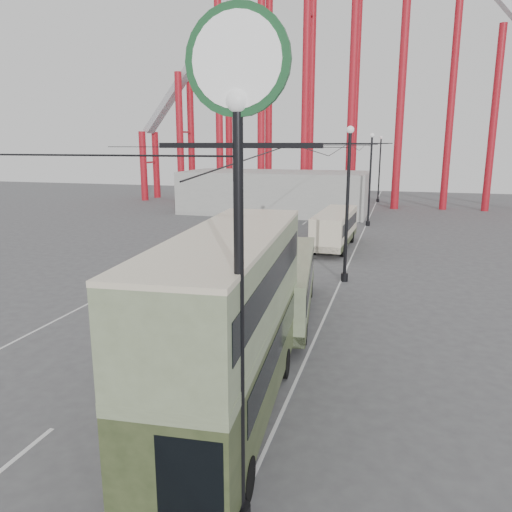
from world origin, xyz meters
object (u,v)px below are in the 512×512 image
(single_decker_green, at_px, (286,283))
(lamp_post_near, at_px, (238,169))
(single_decker_cream, at_px, (335,228))
(double_decker_bus, at_px, (230,318))
(pedestrian, at_px, (176,307))

(single_decker_green, bearing_deg, lamp_post_near, -89.11)
(single_decker_cream, bearing_deg, double_decker_bus, -87.74)
(double_decker_bus, height_order, pedestrian, double_decker_bus)
(double_decker_bus, relative_size, pedestrian, 5.58)
(single_decker_cream, bearing_deg, single_decker_green, -89.00)
(single_decker_cream, distance_m, pedestrian, 20.67)
(pedestrian, bearing_deg, single_decker_cream, -99.26)
(lamp_post_near, height_order, single_decker_cream, lamp_post_near)
(single_decker_green, bearing_deg, pedestrian, -153.56)
(lamp_post_near, distance_m, single_decker_cream, 31.61)
(single_decker_green, height_order, single_decker_cream, single_decker_green)
(double_decker_bus, bearing_deg, pedestrian, 121.90)
(single_decker_green, relative_size, pedestrian, 5.46)
(single_decker_cream, bearing_deg, lamp_post_near, -84.74)
(pedestrian, bearing_deg, double_decker_bus, 130.44)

